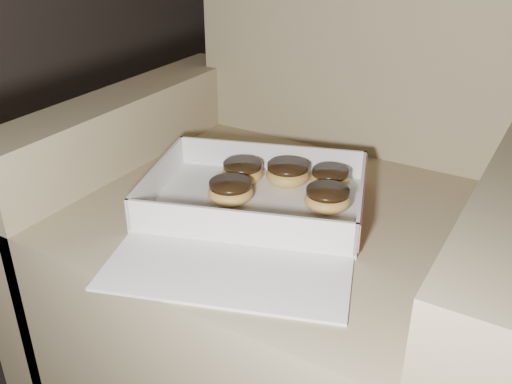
{
  "coord_description": "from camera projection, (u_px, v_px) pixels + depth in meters",
  "views": [
    {
      "loc": [
        0.07,
        -1.0,
        0.94
      ],
      "look_at": [
        -0.4,
        -0.2,
        0.46
      ],
      "focal_mm": 40.0,
      "sensor_mm": 36.0,
      "label": 1
    }
  ],
  "objects": [
    {
      "name": "donut_e",
      "position": [
        242.0,
        172.0,
        1.12
      ],
      "size": [
        0.08,
        0.08,
        0.04
      ],
      "color": "#ECAF52",
      "rests_on": "bakery_box"
    },
    {
      "name": "crumb_b",
      "position": [
        221.0,
        218.0,
        1.0
      ],
      "size": [
        0.01,
        0.01,
        0.0
      ],
      "primitive_type": "ellipsoid",
      "color": "black",
      "rests_on": "bakery_box"
    },
    {
      "name": "bakery_box",
      "position": [
        253.0,
        210.0,
        1.02
      ],
      "size": [
        0.51,
        0.55,
        0.07
      ],
      "rotation": [
        0.0,
        0.0,
        0.33
      ],
      "color": "white",
      "rests_on": "armchair"
    },
    {
      "name": "donut_a",
      "position": [
        288.0,
        173.0,
        1.11
      ],
      "size": [
        0.09,
        0.09,
        0.04
      ],
      "color": "#ECAF52",
      "rests_on": "bakery_box"
    },
    {
      "name": "donut_c",
      "position": [
        230.0,
        191.0,
        1.04
      ],
      "size": [
        0.08,
        0.08,
        0.04
      ],
      "color": "#ECAF52",
      "rests_on": "bakery_box"
    },
    {
      "name": "crumb_c",
      "position": [
        231.0,
        222.0,
        0.99
      ],
      "size": [
        0.01,
        0.01,
        0.0
      ],
      "primitive_type": "ellipsoid",
      "color": "black",
      "rests_on": "bakery_box"
    },
    {
      "name": "crumb_a",
      "position": [
        141.0,
        224.0,
        0.98
      ],
      "size": [
        0.01,
        0.01,
        0.0
      ],
      "primitive_type": "ellipsoid",
      "color": "black",
      "rests_on": "bakery_box"
    },
    {
      "name": "armchair",
      "position": [
        297.0,
        243.0,
        1.18
      ],
      "size": [
        0.92,
        0.78,
        0.96
      ],
      "color": "#827153",
      "rests_on": "floor"
    },
    {
      "name": "donut_b",
      "position": [
        327.0,
        198.0,
        1.02
      ],
      "size": [
        0.08,
        0.08,
        0.04
      ],
      "color": "#ECAF52",
      "rests_on": "bakery_box"
    },
    {
      "name": "donut_d",
      "position": [
        330.0,
        178.0,
        1.1
      ],
      "size": [
        0.08,
        0.08,
        0.04
      ],
      "color": "#ECAF52",
      "rests_on": "bakery_box"
    }
  ]
}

